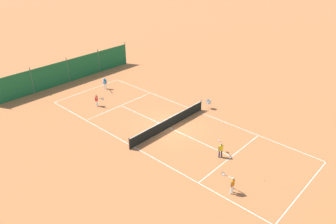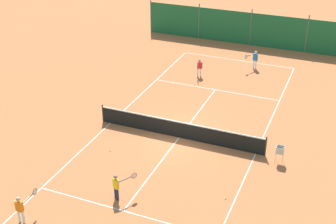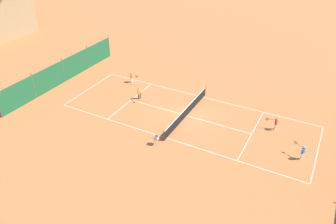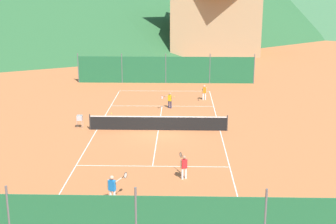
{
  "view_description": "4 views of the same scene",
  "coord_description": "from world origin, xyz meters",
  "px_view_note": "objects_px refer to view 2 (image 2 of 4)",
  "views": [
    {
      "loc": [
        18.2,
        16.53,
        14.44
      ],
      "look_at": [
        -0.42,
        -0.49,
        1.2
      ],
      "focal_mm": 35.0,
      "sensor_mm": 36.0,
      "label": 1
    },
    {
      "loc": [
        -7.53,
        19.78,
        12.76
      ],
      "look_at": [
        0.82,
        -0.46,
        1.14
      ],
      "focal_mm": 50.0,
      "sensor_mm": 36.0,
      "label": 2
    },
    {
      "loc": [
        -24.3,
        -10.91,
        17.17
      ],
      "look_at": [
        -1.33,
        1.34,
        0.76
      ],
      "focal_mm": 35.0,
      "sensor_mm": 36.0,
      "label": 3
    },
    {
      "loc": [
        1.46,
        -29.62,
        9.32
      ],
      "look_at": [
        0.64,
        0.17,
        1.21
      ],
      "focal_mm": 50.0,
      "sensor_mm": 36.0,
      "label": 4
    }
  ],
  "objects_px": {
    "player_near_baseline": "(117,185)",
    "tennis_ball_by_net_right": "(226,198)",
    "tennis_net": "(179,129)",
    "tennis_ball_mid_court": "(110,151)",
    "ball_hopper": "(280,151)",
    "player_far_service": "(199,67)",
    "player_near_service": "(255,58)",
    "player_far_baseline": "(21,207)"
  },
  "relations": [
    {
      "from": "player_near_baseline",
      "to": "tennis_ball_by_net_right",
      "type": "bearing_deg",
      "value": -158.09
    },
    {
      "from": "tennis_net",
      "to": "tennis_ball_mid_court",
      "type": "bearing_deg",
      "value": 43.52
    },
    {
      "from": "tennis_net",
      "to": "player_near_baseline",
      "type": "relative_size",
      "value": 7.38
    },
    {
      "from": "player_near_baseline",
      "to": "ball_hopper",
      "type": "height_order",
      "value": "player_near_baseline"
    },
    {
      "from": "player_far_service",
      "to": "tennis_ball_by_net_right",
      "type": "bearing_deg",
      "value": 114.06
    },
    {
      "from": "player_near_baseline",
      "to": "ball_hopper",
      "type": "xyz_separation_m",
      "value": [
        -5.9,
        -5.43,
        -0.07
      ]
    },
    {
      "from": "player_far_service",
      "to": "ball_hopper",
      "type": "height_order",
      "value": "player_far_service"
    },
    {
      "from": "player_near_service",
      "to": "tennis_ball_mid_court",
      "type": "bearing_deg",
      "value": 72.57
    },
    {
      "from": "player_far_baseline",
      "to": "player_far_service",
      "type": "bearing_deg",
      "value": -96.17
    },
    {
      "from": "tennis_net",
      "to": "tennis_ball_by_net_right",
      "type": "height_order",
      "value": "tennis_net"
    },
    {
      "from": "player_far_service",
      "to": "player_near_baseline",
      "type": "bearing_deg",
      "value": 94.38
    },
    {
      "from": "tennis_ball_by_net_right",
      "to": "tennis_ball_mid_court",
      "type": "bearing_deg",
      "value": -12.65
    },
    {
      "from": "tennis_net",
      "to": "tennis_ball_mid_court",
      "type": "distance_m",
      "value": 3.77
    },
    {
      "from": "player_far_baseline",
      "to": "player_near_baseline",
      "type": "xyz_separation_m",
      "value": [
        -2.84,
        -2.78,
        -0.01
      ]
    },
    {
      "from": "player_far_baseline",
      "to": "tennis_ball_by_net_right",
      "type": "xyz_separation_m",
      "value": [
        -7.15,
        -4.51,
        -0.71
      ]
    },
    {
      "from": "player_far_service",
      "to": "ball_hopper",
      "type": "distance_m",
      "value": 10.84
    },
    {
      "from": "ball_hopper",
      "to": "player_near_service",
      "type": "bearing_deg",
      "value": -71.04
    },
    {
      "from": "player_near_service",
      "to": "tennis_ball_mid_court",
      "type": "xyz_separation_m",
      "value": [
        4.2,
        13.37,
        -0.73
      ]
    },
    {
      "from": "player_near_baseline",
      "to": "tennis_net",
      "type": "bearing_deg",
      "value": -95.96
    },
    {
      "from": "ball_hopper",
      "to": "tennis_net",
      "type": "bearing_deg",
      "value": -3.53
    },
    {
      "from": "player_far_service",
      "to": "tennis_ball_by_net_right",
      "type": "height_order",
      "value": "player_far_service"
    },
    {
      "from": "player_near_service",
      "to": "player_near_baseline",
      "type": "bearing_deg",
      "value": 82.82
    },
    {
      "from": "tennis_ball_by_net_right",
      "to": "tennis_ball_mid_court",
      "type": "relative_size",
      "value": 1.0
    },
    {
      "from": "player_near_service",
      "to": "tennis_ball_mid_court",
      "type": "relative_size",
      "value": 19.95
    },
    {
      "from": "player_near_baseline",
      "to": "tennis_ball_mid_court",
      "type": "distance_m",
      "value": 3.88
    },
    {
      "from": "player_near_baseline",
      "to": "tennis_ball_by_net_right",
      "type": "distance_m",
      "value": 4.7
    },
    {
      "from": "player_near_baseline",
      "to": "tennis_ball_mid_court",
      "type": "height_order",
      "value": "player_near_baseline"
    },
    {
      "from": "tennis_net",
      "to": "player_far_service",
      "type": "height_order",
      "value": "player_far_service"
    },
    {
      "from": "tennis_net",
      "to": "player_near_baseline",
      "type": "distance_m",
      "value": 5.79
    },
    {
      "from": "player_far_service",
      "to": "player_far_baseline",
      "type": "bearing_deg",
      "value": 83.83
    },
    {
      "from": "tennis_net",
      "to": "ball_hopper",
      "type": "bearing_deg",
      "value": 176.47
    },
    {
      "from": "ball_hopper",
      "to": "tennis_ball_by_net_right",
      "type": "bearing_deg",
      "value": 66.71
    },
    {
      "from": "player_far_baseline",
      "to": "player_near_baseline",
      "type": "relative_size",
      "value": 1.02
    },
    {
      "from": "player_far_baseline",
      "to": "tennis_ball_by_net_right",
      "type": "distance_m",
      "value": 8.48
    },
    {
      "from": "player_far_baseline",
      "to": "player_near_baseline",
      "type": "bearing_deg",
      "value": -135.59
    },
    {
      "from": "tennis_ball_mid_court",
      "to": "tennis_net",
      "type": "bearing_deg",
      "value": -136.48
    },
    {
      "from": "tennis_net",
      "to": "player_far_baseline",
      "type": "xyz_separation_m",
      "value": [
        3.44,
        8.54,
        0.24
      ]
    },
    {
      "from": "tennis_ball_by_net_right",
      "to": "player_far_baseline",
      "type": "bearing_deg",
      "value": 32.28
    },
    {
      "from": "player_far_service",
      "to": "player_near_baseline",
      "type": "height_order",
      "value": "player_near_baseline"
    },
    {
      "from": "tennis_ball_mid_court",
      "to": "ball_hopper",
      "type": "height_order",
      "value": "ball_hopper"
    },
    {
      "from": "tennis_ball_mid_court",
      "to": "player_near_baseline",
      "type": "bearing_deg",
      "value": 123.67
    },
    {
      "from": "player_near_service",
      "to": "player_near_baseline",
      "type": "relative_size",
      "value": 1.06
    }
  ]
}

